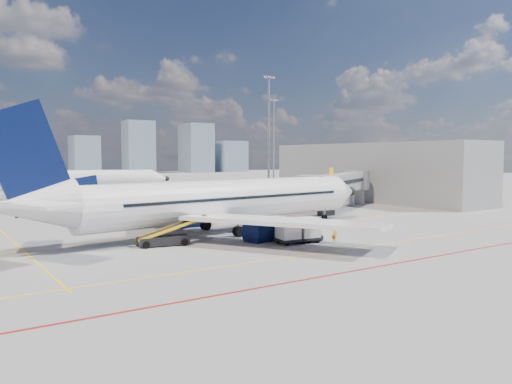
# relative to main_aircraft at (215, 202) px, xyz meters

# --- Properties ---
(ground) EXTENTS (420.00, 420.00, 0.00)m
(ground) POSITION_rel_main_aircraft_xyz_m (2.70, -7.29, -3.22)
(ground) COLOR gray
(ground) RESTS_ON ground
(apron_markings) EXTENTS (90.00, 35.12, 0.01)m
(apron_markings) POSITION_rel_main_aircraft_xyz_m (2.13, -11.20, -3.21)
(apron_markings) COLOR yellow
(apron_markings) RESTS_ON ground
(jet_bridge) EXTENTS (23.55, 15.78, 6.30)m
(jet_bridge) POSITION_rel_main_aircraft_xyz_m (26.21, 9.62, 0.52)
(jet_bridge) COLOR gray
(jet_bridge) RESTS_ON ground
(terminal_block) EXTENTS (10.00, 42.00, 10.00)m
(terminal_block) POSITION_rel_main_aircraft_xyz_m (42.65, 18.71, 1.78)
(terminal_block) COLOR gray
(terminal_block) RESTS_ON ground
(floodlight_mast_ne) EXTENTS (3.20, 0.61, 25.45)m
(floodlight_mast_ne) POSITION_rel_main_aircraft_xyz_m (40.70, 47.71, 10.37)
(floodlight_mast_ne) COLOR gray
(floodlight_mast_ne) RESTS_ON ground
(floodlight_mast_far) EXTENTS (3.20, 0.61, 25.45)m
(floodlight_mast_far) POSITION_rel_main_aircraft_xyz_m (67.70, 82.71, 10.37)
(floodlight_mast_far) COLOR gray
(floodlight_mast_far) RESTS_ON ground
(main_aircraft) EXTENTS (42.50, 36.97, 12.43)m
(main_aircraft) POSITION_rel_main_aircraft_xyz_m (0.00, 0.00, 0.00)
(main_aircraft) COLOR white
(main_aircraft) RESTS_ON ground
(second_aircraft) EXTENTS (37.40, 31.97, 11.16)m
(second_aircraft) POSITION_rel_main_aircraft_xyz_m (-1.03, 55.19, 0.01)
(second_aircraft) COLOR white
(second_aircraft) RESTS_ON ground
(baggage_tug) EXTENTS (2.34, 1.57, 1.54)m
(baggage_tug) POSITION_rel_main_aircraft_xyz_m (4.82, -8.64, -2.48)
(baggage_tug) COLOR white
(baggage_tug) RESTS_ON ground
(cargo_dolly) EXTENTS (4.24, 2.31, 2.22)m
(cargo_dolly) POSITION_rel_main_aircraft_xyz_m (3.51, -8.71, -2.00)
(cargo_dolly) COLOR black
(cargo_dolly) RESTS_ON ground
(belt_loader) EXTENTS (6.30, 2.40, 2.53)m
(belt_loader) POSITION_rel_main_aircraft_xyz_m (-6.78, -3.32, -2.56)
(belt_loader) COLOR black
(belt_loader) RESTS_ON ground
(ramp_worker) EXTENTS (0.47, 0.66, 1.71)m
(ramp_worker) POSITION_rel_main_aircraft_xyz_m (6.32, -10.33, -2.36)
(ramp_worker) COLOR yellow
(ramp_worker) RESTS_ON ground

